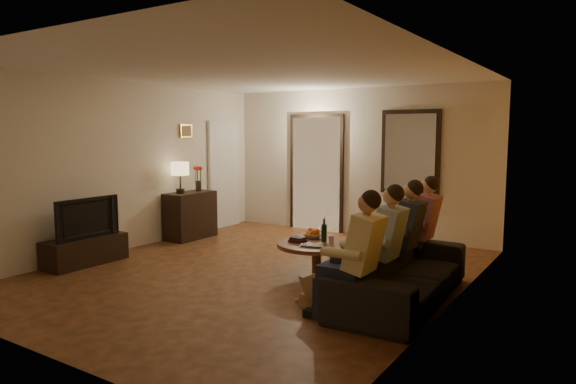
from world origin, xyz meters
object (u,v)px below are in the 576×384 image
Objects in this scene: person_d at (420,232)px; coffee_table at (317,260)px; sofa at (401,270)px; laptop at (312,247)px; dog at (324,283)px; person_c at (403,240)px; bowl at (313,236)px; tv_stand at (85,251)px; person_a at (358,263)px; dresser at (190,215)px; person_b at (383,251)px; table_lamp at (180,178)px; tv at (84,217)px; wine_bottle at (324,230)px.

coffee_table is at bearing -150.34° from person_d.
sofa is 6.98× the size of laptop.
sofa is at bearing 53.72° from dog.
laptop is at bearing -162.76° from person_c.
laptop is (0.28, -0.50, -0.02)m from bowl.
tv_stand is 0.95× the size of person_a.
person_d is at bearing 90.00° from person_a.
dresser is 4.26m from person_c.
person_b is 1.06m from laptop.
table_lamp reaches higher than person_a.
tv_stand is 0.47m from tv.
dresser is at bearing 160.25° from person_b.
bowl is at bearing 106.29° from laptop.
tv_stand is at bearing -90.00° from dresser.
laptop is (-0.54, 0.70, 0.18)m from dog.
tv is at bearing -157.69° from wine_bottle.
person_c is at bearing 67.48° from dog.
tv is 0.97× the size of coffee_table.
tv_stand is at bearing -157.69° from wine_bottle.
person_b is 1.30m from coffee_table.
dog is 1.81× the size of wine_bottle.
coffee_table is at bearing 75.08° from sofa.
tv_stand is 4.38× the size of bowl.
sofa is at bearing -71.57° from person_c.
bowl is (2.86, 1.39, -0.18)m from tv.
tv_stand is 2.03× the size of dog.
coffee_table is 0.38m from bowl.
person_b is 1.00× the size of person_c.
wine_bottle is (3.09, 1.27, -0.05)m from tv.
tv is at bearing 0.00° from tv_stand.
person_c reaches higher than coffee_table.
person_c is at bearing 1.79° from coffee_table.
wine_bottle is (-1.06, 0.67, 0.01)m from person_b.
wine_bottle is at bearing -27.55° from bowl.
dresser is at bearing 0.00° from tv.
dog is at bearing -55.50° from bowl.
bowl is at bearing 129.29° from coffee_table.
dog is (3.68, -1.68, -0.79)m from table_lamp.
wine_bottle is at bearing -153.33° from person_d.
sofa is at bearing -12.32° from coffee_table.
laptop is at bearing 15.80° from tv_stand.
bowl reaches higher than tv_stand.
person_a reaches higher than bowl.
laptop is (3.14, 0.89, -0.19)m from tv.
laptop is at bearing -74.20° from tv.
dresser is at bearing 90.00° from table_lamp.
tv is at bearing -90.00° from table_lamp.
sofa is at bearing 11.98° from tv_stand.
laptop is (-1.11, -0.01, 0.13)m from sofa.
person_c reaches higher than dog.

